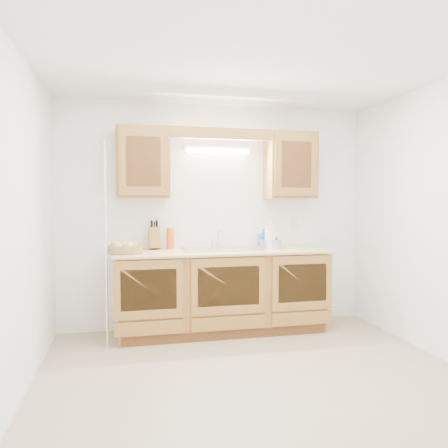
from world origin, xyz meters
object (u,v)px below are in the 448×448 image
object	(u,v)px
apple_bowl	(271,243)
knife_block	(154,238)
paper_towel	(270,237)
fruit_basket	(124,248)

from	to	relation	value
apple_bowl	knife_block	bearing A→B (deg)	172.93
knife_block	paper_towel	world-z (taller)	knife_block
fruit_basket	knife_block	distance (m)	0.44
knife_block	fruit_basket	bearing A→B (deg)	-138.71
paper_towel	apple_bowl	xyz separation A→B (m)	(0.03, 0.06, -0.07)
fruit_basket	paper_towel	size ratio (longest dim) A/B	1.35
knife_block	paper_towel	distance (m)	1.27
paper_towel	apple_bowl	size ratio (longest dim) A/B	0.93
fruit_basket	knife_block	world-z (taller)	knife_block
paper_towel	knife_block	bearing A→B (deg)	170.15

